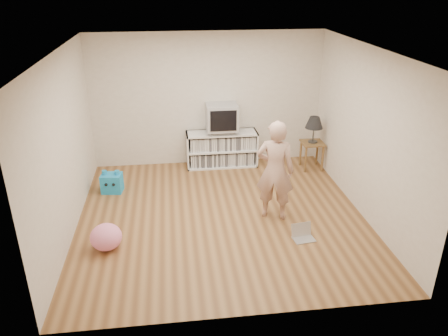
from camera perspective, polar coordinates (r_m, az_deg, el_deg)
name	(u,v)px	position (r m, az deg, el deg)	size (l,w,h in m)	color
ground	(222,216)	(7.04, -0.33, -6.29)	(4.50, 4.50, 0.00)	brown
walls	(221,140)	(6.48, -0.35, 3.68)	(4.52, 4.52, 2.60)	beige
ceiling	(221,50)	(6.14, -0.38, 15.12)	(4.50, 4.50, 0.01)	white
media_unit	(222,149)	(8.73, -0.30, 2.54)	(1.40, 0.45, 0.70)	white
dvd_deck	(222,131)	(8.58, -0.29, 4.89)	(0.45, 0.35, 0.07)	gray
crt_tv	(222,117)	(8.49, -0.29, 6.70)	(0.60, 0.53, 0.50)	#A2A2A7
side_table	(312,149)	(8.73, 11.42, 2.50)	(0.42, 0.42, 0.55)	brown
table_lamp	(314,123)	(8.55, 11.71, 5.77)	(0.34, 0.34, 0.52)	#333333
person	(275,171)	(6.71, 6.69, -0.35)	(0.58, 0.38, 1.60)	tan
laptop	(303,234)	(6.57, 10.22, -8.53)	(0.34, 0.29, 0.21)	silver
playing_cards	(296,227)	(6.82, 9.38, -7.63)	(0.07, 0.09, 0.02)	#424EB1
plush_blue	(112,183)	(7.97, -14.43, -1.87)	(0.39, 0.34, 0.41)	#158BCF
plush_pink	(106,237)	(6.39, -15.15, -8.70)	(0.44, 0.44, 0.37)	pink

